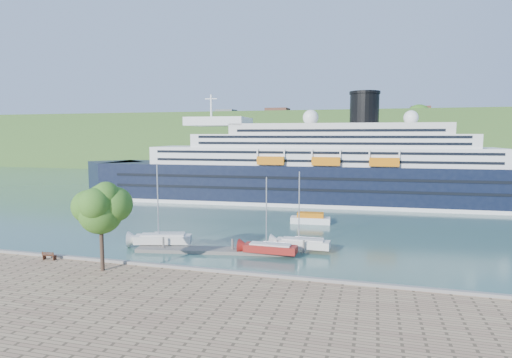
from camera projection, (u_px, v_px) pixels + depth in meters
name	position (u px, v px, depth m)	size (l,w,h in m)	color
ground	(178.00, 277.00, 44.36)	(400.00, 400.00, 0.00)	#325950
far_hillside	(328.00, 141.00, 182.07)	(400.00, 50.00, 24.00)	#305120
quay_coping	(177.00, 267.00, 44.05)	(220.00, 0.50, 0.30)	slate
cruise_ship	(310.00, 148.00, 92.28)	(106.00, 15.44, 23.80)	black
park_bench	(49.00, 255.00, 47.04)	(1.56, 0.64, 1.00)	#452413
promenade_tree	(101.00, 223.00, 42.85)	(5.93, 5.93, 9.82)	#255516
floating_pontoon	(215.00, 250.00, 53.74)	(19.96, 2.44, 0.44)	gray
sailboat_white_near	(162.00, 208.00, 55.65)	(8.13, 2.26, 10.50)	silver
sailboat_red	(270.00, 219.00, 51.53)	(7.14, 1.98, 9.22)	maroon
sailboat_white_far	(303.00, 214.00, 53.64)	(7.50, 2.08, 9.68)	silver
tender_launch	(310.00, 218.00, 71.30)	(6.60, 2.26, 1.82)	#CF6C0C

